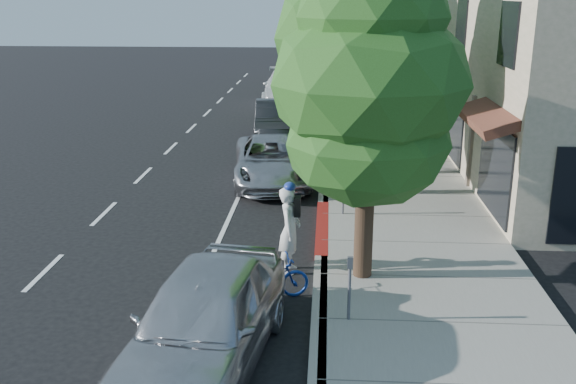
# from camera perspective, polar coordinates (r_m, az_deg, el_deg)

# --- Properties ---
(ground) EXTENTS (120.00, 120.00, 0.00)m
(ground) POSITION_cam_1_polar(r_m,az_deg,el_deg) (15.98, 3.01, -4.76)
(ground) COLOR black
(ground) RESTS_ON ground
(sidewalk) EXTENTS (4.60, 56.00, 0.15)m
(sidewalk) POSITION_cam_1_polar(r_m,az_deg,el_deg) (23.67, 8.85, 2.61)
(sidewalk) COLOR gray
(sidewalk) RESTS_ON ground
(curb) EXTENTS (0.30, 56.00, 0.15)m
(curb) POSITION_cam_1_polar(r_m,az_deg,el_deg) (23.56, 3.27, 2.73)
(curb) COLOR #9E998E
(curb) RESTS_ON ground
(curb_red_segment) EXTENTS (0.32, 4.00, 0.15)m
(curb_red_segment) POSITION_cam_1_polar(r_m,az_deg,el_deg) (16.88, 3.06, -3.25)
(curb_red_segment) COLOR maroon
(curb_red_segment) RESTS_ON ground
(storefront_building) EXTENTS (10.00, 36.00, 7.00)m
(storefront_building) POSITION_cam_1_polar(r_m,az_deg,el_deg) (34.25, 20.18, 12.10)
(storefront_building) COLOR beige
(storefront_building) RESTS_ON ground
(street_tree_0) EXTENTS (4.01, 4.01, 6.76)m
(street_tree_0) POSITION_cam_1_polar(r_m,az_deg,el_deg) (12.96, 7.22, 9.19)
(street_tree_0) COLOR black
(street_tree_0) RESTS_ON ground
(street_tree_1) EXTENTS (4.90, 4.90, 7.64)m
(street_tree_1) POSITION_cam_1_polar(r_m,az_deg,el_deg) (18.87, 6.21, 13.18)
(street_tree_1) COLOR black
(street_tree_1) RESTS_ON ground
(street_tree_2) EXTENTS (4.22, 4.22, 7.38)m
(street_tree_2) POSITION_cam_1_polar(r_m,az_deg,el_deg) (24.86, 5.63, 14.06)
(street_tree_2) COLOR black
(street_tree_2) RESTS_ON ground
(street_tree_3) EXTENTS (5.23, 5.23, 7.78)m
(street_tree_3) POSITION_cam_1_polar(r_m,az_deg,el_deg) (30.84, 5.28, 14.83)
(street_tree_3) COLOR black
(street_tree_3) RESTS_ON ground
(street_tree_4) EXTENTS (4.57, 4.57, 6.98)m
(street_tree_4) POSITION_cam_1_polar(r_m,az_deg,el_deg) (36.86, 5.02, 14.52)
(street_tree_4) COLOR black
(street_tree_4) RESTS_ON ground
(street_tree_5) EXTENTS (5.45, 5.45, 8.08)m
(street_tree_5) POSITION_cam_1_polar(r_m,az_deg,el_deg) (42.83, 4.87, 15.75)
(street_tree_5) COLOR black
(street_tree_5) RESTS_ON ground
(cyclist) EXTENTS (0.53, 0.75, 1.97)m
(cyclist) POSITION_cam_1_polar(r_m,az_deg,el_deg) (14.18, 0.16, -3.40)
(cyclist) COLOR silver
(cyclist) RESTS_ON ground
(bicycle) EXTENTS (1.83, 1.14, 0.91)m
(bicycle) POSITION_cam_1_polar(r_m,az_deg,el_deg) (13.09, -1.84, -7.74)
(bicycle) COLOR navy
(bicycle) RESTS_ON ground
(silver_suv) EXTENTS (3.00, 5.47, 1.45)m
(silver_suv) POSITION_cam_1_polar(r_m,az_deg,el_deg) (21.06, -1.44, 2.81)
(silver_suv) COLOR #AAA9AE
(silver_suv) RESTS_ON ground
(dark_sedan) EXTENTS (2.06, 4.94, 1.59)m
(dark_sedan) POSITION_cam_1_polar(r_m,az_deg,el_deg) (27.59, -1.10, 6.44)
(dark_sedan) COLOR black
(dark_sedan) RESTS_ON ground
(white_pickup) EXTENTS (2.88, 6.50, 1.85)m
(white_pickup) POSITION_cam_1_polar(r_m,az_deg,el_deg) (35.92, -0.09, 9.20)
(white_pickup) COLOR silver
(white_pickup) RESTS_ON ground
(dark_suv_far) EXTENTS (2.39, 4.79, 1.57)m
(dark_suv_far) POSITION_cam_1_polar(r_m,az_deg,el_deg) (40.94, 1.89, 9.98)
(dark_suv_far) COLOR black
(dark_suv_far) RESTS_ON ground
(near_car_a) EXTENTS (2.67, 5.25, 1.71)m
(near_car_a) POSITION_cam_1_polar(r_m,az_deg,el_deg) (10.81, -7.45, -11.23)
(near_car_a) COLOR #B8B8BD
(near_car_a) RESTS_ON ground
(pedestrian) EXTENTS (1.05, 1.01, 1.71)m
(pedestrian) POSITION_cam_1_polar(r_m,az_deg,el_deg) (21.96, 8.93, 3.95)
(pedestrian) COLOR black
(pedestrian) RESTS_ON sidewalk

